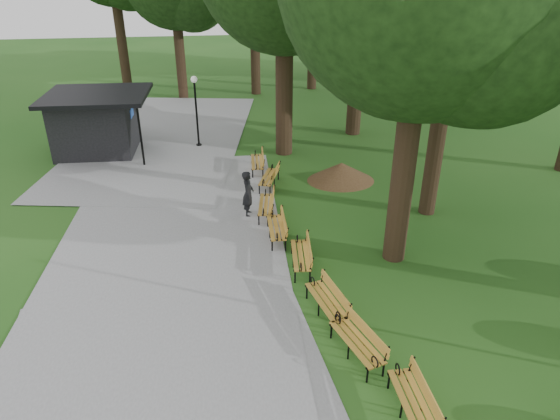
{
  "coord_description": "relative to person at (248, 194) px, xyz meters",
  "views": [
    {
      "loc": [
        -2.11,
        -11.95,
        8.83
      ],
      "look_at": [
        -0.13,
        2.98,
        1.1
      ],
      "focal_mm": 32.63,
      "sensor_mm": 36.0,
      "label": 1
    }
  ],
  "objects": [
    {
      "name": "dirt_mound",
      "position": [
        4.15,
        2.66,
        -0.47
      ],
      "size": [
        2.41,
        2.41,
        0.82
      ],
      "primitive_type": "cone",
      "color": "#47301C",
      "rests_on": "ground"
    },
    {
      "name": "bench_1",
      "position": [
        2.01,
        -7.74,
        -0.44
      ],
      "size": [
        1.18,
        2.0,
        0.88
      ],
      "primitive_type": null,
      "rotation": [
        0.0,
        0.0,
        -1.27
      ],
      "color": "#C0872C",
      "rests_on": "ground"
    },
    {
      "name": "bench_0",
      "position": [
        2.69,
        -9.64,
        -0.44
      ],
      "size": [
        0.64,
        1.9,
        0.88
      ],
      "primitive_type": null,
      "rotation": [
        0.0,
        0.0,
        -1.57
      ],
      "color": "#C0872C",
      "rests_on": "ground"
    },
    {
      "name": "bench_2",
      "position": [
        1.63,
        -6.06,
        -0.44
      ],
      "size": [
        1.03,
        1.99,
        0.88
      ],
      "primitive_type": null,
      "rotation": [
        0.0,
        0.0,
        -1.35
      ],
      "color": "#C0872C",
      "rests_on": "ground"
    },
    {
      "name": "person",
      "position": [
        0.0,
        0.0,
        0.0
      ],
      "size": [
        0.52,
        0.7,
        1.75
      ],
      "primitive_type": "imported",
      "rotation": [
        0.0,
        0.0,
        1.41
      ],
      "color": "black",
      "rests_on": "ground"
    },
    {
      "name": "bench_5",
      "position": [
        0.64,
        -0.1,
        -0.44
      ],
      "size": [
        0.92,
        1.98,
        0.88
      ],
      "primitive_type": null,
      "rotation": [
        0.0,
        0.0,
        -1.72
      ],
      "color": "#C0872C",
      "rests_on": "ground"
    },
    {
      "name": "bench_4",
      "position": [
        0.8,
        -1.88,
        -0.44
      ],
      "size": [
        0.69,
        1.92,
        0.88
      ],
      "primitive_type": null,
      "rotation": [
        0.0,
        0.0,
        -1.6
      ],
      "color": "#C0872C",
      "rests_on": "ground"
    },
    {
      "name": "bench_7",
      "position": [
        0.7,
        4.17,
        -0.44
      ],
      "size": [
        0.75,
        1.93,
        0.88
      ],
      "primitive_type": null,
      "rotation": [
        0.0,
        0.0,
        -1.63
      ],
      "color": "#C0872C",
      "rests_on": "ground"
    },
    {
      "name": "path",
      "position": [
        -2.94,
        -1.86,
        -0.85
      ],
      "size": [
        12.0,
        38.0,
        0.06
      ],
      "primitive_type": "cube",
      "color": "gray",
      "rests_on": "ground"
    },
    {
      "name": "bench_3",
      "position": [
        1.33,
        -3.71,
        -0.44
      ],
      "size": [
        0.82,
        1.95,
        0.88
      ],
      "primitive_type": null,
      "rotation": [
        0.0,
        0.0,
        -1.67
      ],
      "color": "#C0872C",
      "rests_on": "ground"
    },
    {
      "name": "lamp_post",
      "position": [
        -1.91,
        7.8,
        1.61
      ],
      "size": [
        0.32,
        0.32,
        3.5
      ],
      "color": "black",
      "rests_on": "ground"
    },
    {
      "name": "ground",
      "position": [
        1.06,
        -4.86,
        -0.88
      ],
      "size": [
        100.0,
        100.0,
        0.0
      ],
      "primitive_type": "plane",
      "color": "#1E4D16",
      "rests_on": "ground"
    },
    {
      "name": "bench_6",
      "position": [
        1.04,
        2.41,
        -0.44
      ],
      "size": [
        1.22,
        2.0,
        0.88
      ],
      "primitive_type": null,
      "rotation": [
        0.0,
        0.0,
        -1.9
      ],
      "color": "#C0872C",
      "rests_on": "ground"
    },
    {
      "name": "kiosk",
      "position": [
        -6.73,
        7.6,
        0.58
      ],
      "size": [
        4.81,
        4.22,
        2.92
      ],
      "primitive_type": null,
      "rotation": [
        0.0,
        0.0,
        -0.04
      ],
      "color": "black",
      "rests_on": "ground"
    }
  ]
}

